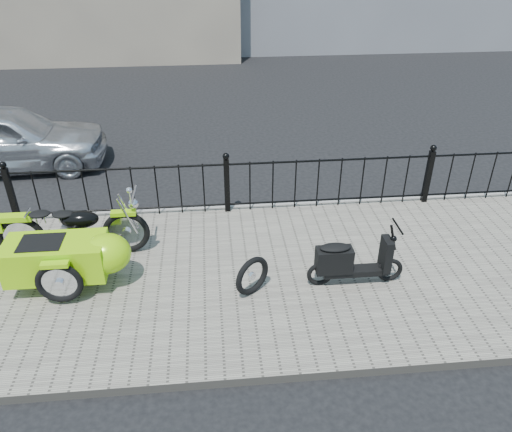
{
  "coord_description": "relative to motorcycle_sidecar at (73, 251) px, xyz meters",
  "views": [
    {
      "loc": [
        -0.24,
        -6.18,
        4.44
      ],
      "look_at": [
        0.36,
        -0.1,
        0.81
      ],
      "focal_mm": 35.0,
      "sensor_mm": 36.0,
      "label": 1
    }
  ],
  "objects": [
    {
      "name": "ground",
      "position": [
        2.17,
        0.41,
        -0.59
      ],
      "size": [
        120.0,
        120.0,
        0.0
      ],
      "primitive_type": "plane",
      "color": "black",
      "rests_on": "ground"
    },
    {
      "name": "sidewalk",
      "position": [
        2.17,
        -0.09,
        -0.53
      ],
      "size": [
        30.0,
        3.8,
        0.12
      ],
      "primitive_type": "cube",
      "color": "slate",
      "rests_on": "ground"
    },
    {
      "name": "curb",
      "position": [
        2.17,
        1.85,
        -0.53
      ],
      "size": [
        30.0,
        0.1,
        0.12
      ],
      "primitive_type": "cube",
      "color": "gray",
      "rests_on": "ground"
    },
    {
      "name": "iron_fence",
      "position": [
        2.17,
        1.71,
        -0.01
      ],
      "size": [
        14.11,
        0.11,
        1.08
      ],
      "color": "black",
      "rests_on": "sidewalk"
    },
    {
      "name": "motorcycle_sidecar",
      "position": [
        0.0,
        0.0,
        0.0
      ],
      "size": [
        2.28,
        1.48,
        0.98
      ],
      "color": "black",
      "rests_on": "sidewalk"
    },
    {
      "name": "scooter",
      "position": [
        3.72,
        -0.45,
        -0.12
      ],
      "size": [
        1.34,
        0.39,
        0.91
      ],
      "color": "black",
      "rests_on": "sidewalk"
    },
    {
      "name": "spare_tire",
      "position": [
        2.39,
        -0.53,
        -0.2
      ],
      "size": [
        0.49,
        0.4,
        0.56
      ],
      "primitive_type": "torus",
      "rotation": [
        1.57,
        0.0,
        0.66
      ],
      "color": "black",
      "rests_on": "sidewalk"
    },
    {
      "name": "sedan_car",
      "position": [
        -2.16,
        4.13,
        0.06
      ],
      "size": [
        3.91,
        1.74,
        1.31
      ],
      "primitive_type": "imported",
      "rotation": [
        0.0,
        0.0,
        1.62
      ],
      "color": "silver",
      "rests_on": "ground"
    }
  ]
}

